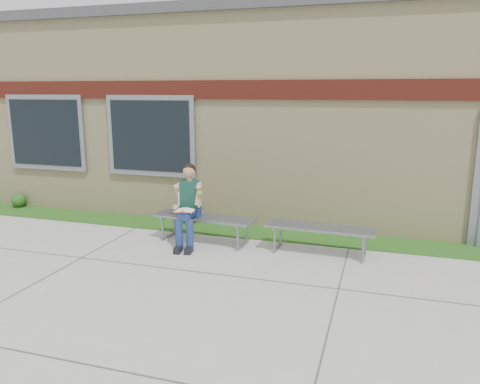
% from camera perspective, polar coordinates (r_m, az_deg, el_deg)
% --- Properties ---
extents(ground, '(80.00, 80.00, 0.00)m').
position_cam_1_polar(ground, '(6.19, 2.01, -12.45)').
color(ground, '#9E9E99').
rests_on(ground, ground).
extents(grass_strip, '(16.00, 0.80, 0.02)m').
position_cam_1_polar(grass_strip, '(8.56, 6.61, -5.33)').
color(grass_strip, '#244713').
rests_on(grass_strip, ground).
extents(school_building, '(16.20, 6.22, 4.20)m').
position_cam_1_polar(school_building, '(11.52, 10.06, 9.69)').
color(school_building, beige).
rests_on(school_building, ground).
extents(bench_left, '(1.82, 0.65, 0.46)m').
position_cam_1_polar(bench_left, '(8.13, -4.41, -3.68)').
color(bench_left, slate).
rests_on(bench_left, ground).
extents(bench_right, '(1.77, 0.56, 0.45)m').
position_cam_1_polar(bench_right, '(7.65, 9.71, -4.91)').
color(bench_right, slate).
rests_on(bench_right, ground).
extents(girl, '(0.53, 0.86, 1.39)m').
position_cam_1_polar(girl, '(7.93, -6.34, -1.42)').
color(girl, navy).
rests_on(girl, ground).
extents(shrub_west, '(0.31, 0.31, 0.31)m').
position_cam_1_polar(shrub_west, '(11.62, -25.38, -0.91)').
color(shrub_west, '#244713').
rests_on(shrub_west, grass_strip).
extents(shrub_mid, '(0.40, 0.40, 0.40)m').
position_cam_1_polar(shrub_mid, '(9.35, -6.20, -2.47)').
color(shrub_mid, '#244713').
rests_on(shrub_mid, grass_strip).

